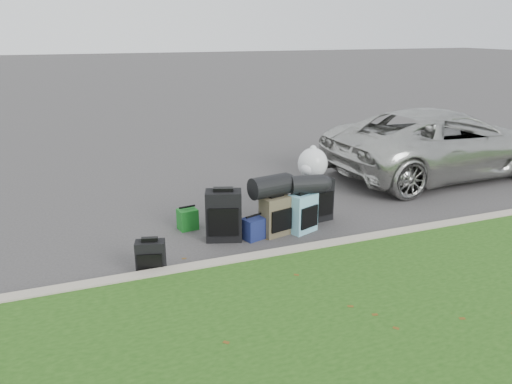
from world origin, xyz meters
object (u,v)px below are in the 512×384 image
object	(u,v)px
suitcase_large_black_left	(224,215)
suitcase_teal	(303,213)
suitcase_large_black_right	(317,199)
suitcase_small_black	(151,258)
tote_green	(188,219)
tote_navy	(254,228)
suitcase_olive	(276,216)
suv	(443,142)

from	to	relation	value
suitcase_large_black_left	suitcase_teal	size ratio (longest dim) A/B	1.24
suitcase_large_black_left	suitcase_teal	world-z (taller)	suitcase_large_black_left
suitcase_large_black_right	suitcase_teal	bearing A→B (deg)	-146.70
suitcase_small_black	tote_green	world-z (taller)	suitcase_small_black
suitcase_large_black_left	tote_navy	bearing A→B (deg)	-0.08
suitcase_olive	tote_navy	world-z (taller)	suitcase_olive
suitcase_large_black_right	tote_navy	world-z (taller)	suitcase_large_black_right
suitcase_large_black_left	suv	bearing A→B (deg)	35.57
suitcase_small_black	tote_navy	size ratio (longest dim) A/B	1.41
suitcase_small_black	suitcase_large_black_right	xyz separation A→B (m)	(2.72, 0.90, 0.11)
suitcase_small_black	suv	bearing A→B (deg)	34.66
suitcase_small_black	suitcase_teal	bearing A→B (deg)	28.59
suitcase_large_black_left	tote_navy	xyz separation A→B (m)	(0.39, -0.13, -0.20)
suitcase_olive	tote_navy	xyz separation A→B (m)	(-0.35, -0.03, -0.13)
suv	suitcase_teal	world-z (taller)	suv
suitcase_olive	suitcase_large_black_right	distance (m)	0.89
suitcase_large_black_right	tote_green	world-z (taller)	suitcase_large_black_right
suitcase_large_black_left	suitcase_olive	size ratio (longest dim) A/B	1.24
suitcase_olive	tote_green	size ratio (longest dim) A/B	1.86
suitcase_teal	suv	bearing A→B (deg)	2.19
suitcase_teal	tote_green	xyz separation A→B (m)	(-1.54, 0.70, -0.13)
suv	suitcase_large_black_left	world-z (taller)	suv
suitcase_olive	suitcase_large_black_left	bearing A→B (deg)	158.78
suitcase_teal	tote_green	distance (m)	1.70
suv	suitcase_olive	xyz separation A→B (m)	(-4.37, -1.63, -0.38)
suitcase_teal	tote_navy	distance (m)	0.77
suv	suitcase_teal	xyz separation A→B (m)	(-3.96, -1.68, -0.38)
suitcase_small_black	suitcase_large_black_right	world-z (taller)	suitcase_large_black_right
tote_green	tote_navy	xyz separation A→B (m)	(0.77, -0.69, -0.00)
suv	tote_green	size ratio (longest dim) A/B	15.60
suitcase_small_black	tote_green	distance (m)	1.47
suitcase_teal	tote_green	world-z (taller)	suitcase_teal
suitcase_large_black_left	suitcase_teal	distance (m)	1.16
suitcase_large_black_left	tote_green	size ratio (longest dim) A/B	2.31
suv	suitcase_olive	size ratio (longest dim) A/B	8.39
suitcase_large_black_left	tote_green	xyz separation A→B (m)	(-0.38, 0.56, -0.20)
suitcase_large_black_right	tote_navy	bearing A→B (deg)	-170.23
tote_green	tote_navy	size ratio (longest dim) A/B	1.00
suv	suitcase_small_black	world-z (taller)	suv
suv	tote_navy	xyz separation A→B (m)	(-4.72, -1.67, -0.51)
suv	tote_green	world-z (taller)	suv
suv	suitcase_olive	world-z (taller)	suv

